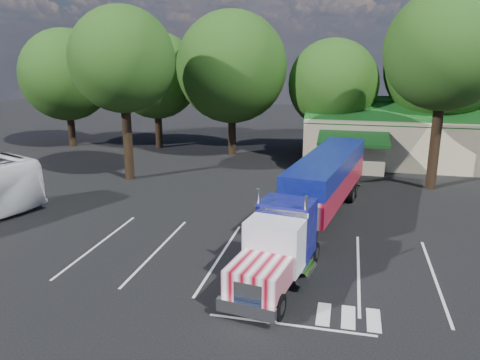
% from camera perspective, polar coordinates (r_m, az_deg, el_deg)
% --- Properties ---
extents(ground, '(120.00, 120.00, 0.00)m').
position_cam_1_polar(ground, '(27.96, 0.87, -4.29)').
color(ground, black).
rests_on(ground, ground).
extents(event_hall, '(24.20, 14.12, 5.55)m').
position_cam_1_polar(event_hall, '(44.87, 23.55, 4.89)').
color(event_hall, '#B8AE89').
rests_on(event_hall, ground).
extents(tree_row_a, '(9.00, 9.00, 11.68)m').
position_cam_1_polar(tree_row_a, '(50.48, -20.42, 11.92)').
color(tree_row_a, black).
rests_on(tree_row_a, ground).
extents(tree_row_b, '(8.40, 8.40, 11.35)m').
position_cam_1_polar(tree_row_b, '(47.38, -10.17, 12.42)').
color(tree_row_b, black).
rests_on(tree_row_b, ground).
extents(tree_row_c, '(10.00, 10.00, 13.05)m').
position_cam_1_polar(tree_row_c, '(43.26, -1.02, 13.59)').
color(tree_row_c, black).
rests_on(tree_row_c, ground).
extents(tree_row_d, '(8.00, 8.00, 10.60)m').
position_cam_1_polar(tree_row_d, '(43.34, 11.28, 11.38)').
color(tree_row_d, black).
rests_on(tree_row_d, ground).
extents(tree_row_e, '(9.60, 9.60, 12.90)m').
position_cam_1_polar(tree_row_e, '(44.36, 23.38, 12.47)').
color(tree_row_e, black).
rests_on(tree_row_e, ground).
extents(tree_near_left, '(7.60, 7.60, 12.65)m').
position_cam_1_polar(tree_near_left, '(35.57, -14.14, 13.99)').
color(tree_near_left, black).
rests_on(tree_near_left, ground).
extents(tree_near_right, '(8.00, 8.00, 13.50)m').
position_cam_1_polar(tree_near_right, '(34.72, 23.76, 14.23)').
color(tree_near_right, black).
rests_on(tree_near_right, ground).
extents(semi_truck, '(5.39, 18.65, 3.88)m').
position_cam_1_polar(semi_truck, '(25.43, 9.37, -1.32)').
color(semi_truck, black).
rests_on(semi_truck, ground).
extents(woman, '(0.61, 0.68, 1.57)m').
position_cam_1_polar(woman, '(21.90, 1.62, -7.84)').
color(woman, black).
rests_on(woman, ground).
extents(bicycle, '(0.86, 1.84, 0.93)m').
position_cam_1_polar(bicycle, '(28.44, 4.86, -3.00)').
color(bicycle, black).
rests_on(bicycle, ground).
extents(silver_sedan, '(4.47, 2.36, 1.40)m').
position_cam_1_polar(silver_sedan, '(40.68, 14.35, 2.56)').
color(silver_sedan, '#B3B5BC').
rests_on(silver_sedan, ground).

